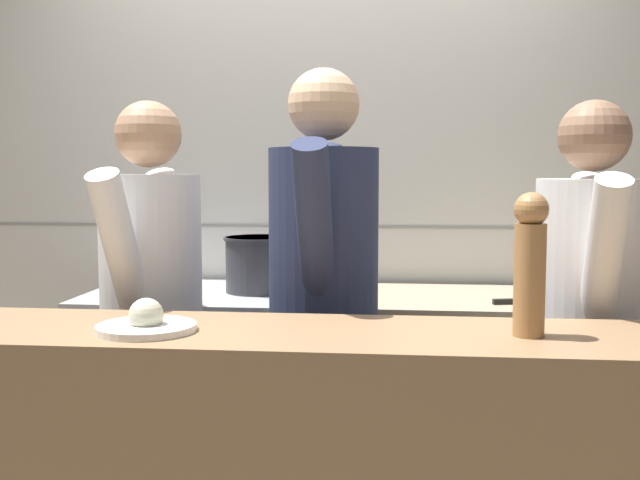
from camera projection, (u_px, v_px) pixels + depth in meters
wall_back_tiled at (325, 193)px, 3.39m from camera, size 8.00×0.06×2.60m
oven_range at (203, 398)px, 3.11m from camera, size 0.90×0.71×0.91m
prep_counter at (475, 408)px, 3.00m from camera, size 1.23×0.65×0.90m
stock_pot at (139, 270)px, 3.08m from camera, size 0.28×0.28×0.16m
sauce_pot at (259, 263)px, 3.05m from camera, size 0.29×0.29×0.22m
chefs_knife at (528, 302)px, 2.79m from camera, size 0.33×0.10×0.02m
plated_dish_main at (146, 323)px, 1.85m from camera, size 0.25×0.25×0.09m
pepper_mill at (530, 261)px, 1.78m from camera, size 0.08×0.08×0.35m
chef_head_cook at (152, 322)px, 2.46m from camera, size 0.36×0.71×1.62m
chef_sous at (324, 308)px, 2.41m from camera, size 0.36×0.75×1.72m
chef_line at (588, 337)px, 2.27m from camera, size 0.35×0.70×1.61m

